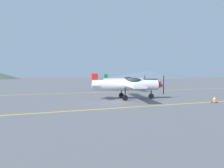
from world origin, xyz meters
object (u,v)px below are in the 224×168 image
airplane_near (128,85)px  car_sedan (151,82)px  traffic_cone_front (214,99)px  airplane_mid (125,81)px

airplane_near → car_sedan: airplane_near is taller
airplane_near → traffic_cone_front: 7.52m
airplane_near → airplane_mid: (3.80, 9.63, 0.00)m
airplane_near → airplane_mid: same height
car_sedan → airplane_near: bearing=-127.7°
airplane_mid → car_sedan: size_ratio=1.87×
car_sedan → traffic_cone_front: 21.16m
airplane_near → car_sedan: (12.30, 15.89, -0.55)m
airplane_near → car_sedan: 20.11m
airplane_mid → car_sedan: (8.51, 6.27, -0.55)m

